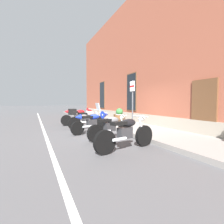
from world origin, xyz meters
The scene contains 11 objects.
ground_plane centered at (0.00, 0.00, 0.00)m, with size 140.00×140.00×0.00m, color #4C4C4F.
sidewalk centered at (0.00, 1.22, 0.08)m, with size 33.74×2.43×0.15m, color gray.
lane_stripe centered at (0.00, -3.20, 0.00)m, with size 33.74×0.12×0.01m, color silver.
brick_pub_facade centered at (0.00, 5.56, 4.25)m, with size 27.74×6.35×8.52m.
motorcycle_red_sport centered at (-3.13, -1.03, 0.58)m, with size 0.62×2.17×1.07m.
motorcycle_silver_touring centered at (-1.44, -1.14, 0.57)m, with size 0.71×2.13×1.37m.
motorcycle_blue_sport centered at (-0.09, -1.11, 0.55)m, with size 0.80×2.10×1.00m.
motorcycle_grey_naked centered at (1.48, -0.96, 0.47)m, with size 0.75×2.00×0.93m.
motorcycle_black_naked centered at (3.02, -1.13, 0.49)m, with size 0.75×2.18×1.00m.
parking_sign centered at (0.69, 0.43, 1.60)m, with size 0.36×0.07×2.23m.
barrel_planter centered at (-1.35, 0.79, 0.53)m, with size 0.68×0.68×0.92m.
Camera 1 is at (7.56, -3.63, 1.42)m, focal length 28.28 mm.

